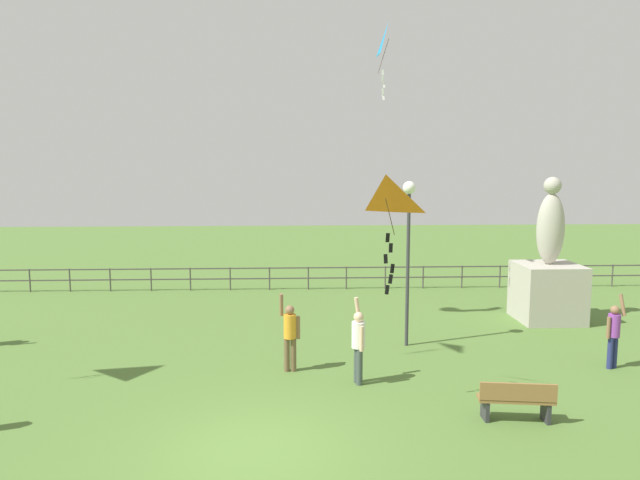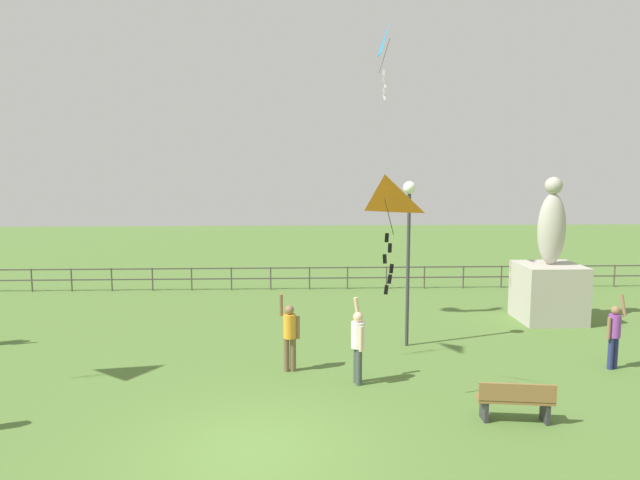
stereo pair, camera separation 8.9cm
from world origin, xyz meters
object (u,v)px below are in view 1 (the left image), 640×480
statue_monument (548,279)px  park_bench (516,400)px  person_0 (358,342)px  kite_3 (386,203)px  lamppost (409,228)px  kite_4 (388,42)px  person_3 (290,333)px  person_4 (614,331)px

statue_monument → park_bench: bearing=-117.0°
person_0 → kite_3: 3.70m
statue_monument → lamppost: 6.12m
statue_monument → kite_3: bearing=-132.9°
statue_monument → kite_4: 10.04m
lamppost → person_0: (-1.71, -2.93, -2.37)m
person_3 → kite_3: 4.63m
person_3 → person_4: 8.18m
park_bench → statue_monument: bearing=63.0°
lamppost → person_0: 4.13m
park_bench → kite_3: kite_3 is taller
person_4 → kite_4: 12.50m
statue_monument → person_3: statue_monument is taller
person_4 → kite_4: (-4.62, 7.81, 8.60)m
person_3 → park_bench: bearing=-34.9°
statue_monument → person_3: 9.65m
person_4 → kite_3: size_ratio=0.78×
statue_monument → person_0: statue_monument is taller
statue_monument → person_0: bearing=-141.5°
person_4 → person_3: bearing=178.9°
lamppost → person_4: lamppost is taller
person_0 → kite_4: (1.95, 8.59, 8.53)m
statue_monument → park_bench: (-3.95, -7.74, -0.92)m
person_3 → kite_3: (1.97, -2.48, 3.38)m
park_bench → person_4: size_ratio=0.81×
park_bench → person_0: bearing=142.6°
lamppost → kite_3: bearing=-106.8°
kite_3 → person_3: bearing=128.6°
statue_monument → kite_3: kite_3 is taller
person_3 → person_4: (8.18, -0.16, -0.03)m
person_3 → kite_3: kite_3 is taller
park_bench → person_0: 3.75m
lamppost → person_4: (4.86, -2.15, -2.43)m
person_0 → person_4: size_ratio=1.07×
statue_monument → person_4: statue_monument is taller
person_3 → person_4: bearing=-1.1°
person_0 → person_4: (6.57, 0.78, -0.06)m
person_3 → kite_4: bearing=65.0°
lamppost → person_4: 5.84m
person_3 → kite_4: (3.57, 7.66, 8.56)m
lamppost → person_0: size_ratio=2.30×
person_3 → person_0: bearing=-30.1°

